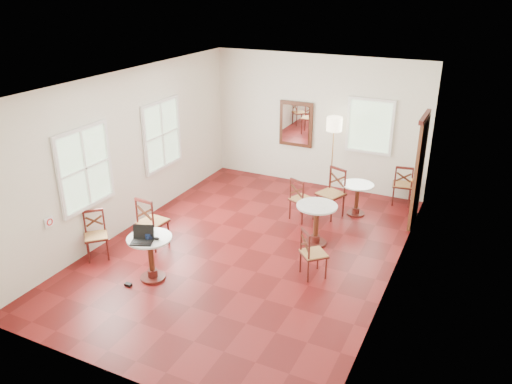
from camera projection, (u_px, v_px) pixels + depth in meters
ground at (249, 249)px, 9.06m from camera, size 7.00×7.00×0.00m
room_shell at (252, 144)px, 8.57m from camera, size 5.02×7.02×3.01m
cafe_table_near at (151, 253)px, 7.99m from camera, size 0.71×0.71×0.75m
cafe_table_mid at (316, 220)px, 9.06m from camera, size 0.73×0.73×0.78m
cafe_table_back at (357, 196)px, 10.24m from camera, size 0.64×0.64×0.67m
chair_near_a at (152, 222)px, 8.97m from camera, size 0.49×0.49×0.98m
chair_near_b at (96, 235)px, 8.65m from camera, size 0.55×0.55×0.84m
chair_mid_a at (301, 199)px, 10.00m from camera, size 0.54×0.54×0.89m
chair_mid_b at (312, 253)px, 8.09m from camera, size 0.54×0.54×0.83m
chair_back_a at (403, 185)px, 10.71m from camera, size 0.48×0.48×0.90m
chair_back_b at (332, 193)px, 10.14m from camera, size 0.60×0.60×1.01m
floor_lamp at (334, 129)px, 10.89m from camera, size 0.34×0.34×1.75m
laptop at (143, 238)px, 7.75m from camera, size 0.40×0.37×0.23m
mouse at (157, 238)px, 7.81m from camera, size 0.12×0.10×0.04m
navy_mug at (148, 237)px, 7.78m from camera, size 0.12×0.08×0.09m
water_glass at (153, 235)px, 7.86m from camera, size 0.06×0.06×0.11m
power_adapter at (128, 285)px, 7.96m from camera, size 0.11×0.07×0.04m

